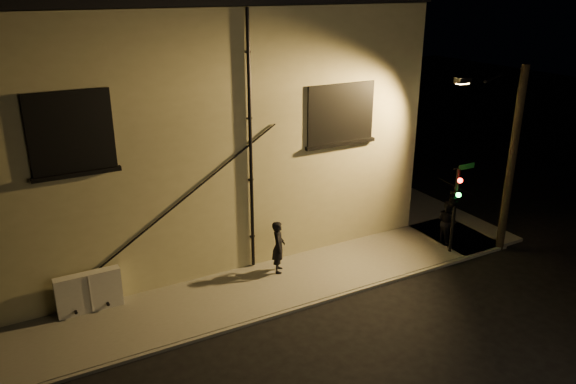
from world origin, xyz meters
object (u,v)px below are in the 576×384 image
utility_cabinet (89,292)px  pedestrian_b (447,221)px  traffic_signal (454,197)px  pedestrian_a (278,247)px  streetlamp_pole (509,155)px

utility_cabinet → pedestrian_b: pedestrian_b is taller
utility_cabinet → pedestrian_b: bearing=-6.8°
pedestrian_b → traffic_signal: traffic_signal is taller
pedestrian_a → pedestrian_b: 6.54m
pedestrian_a → streetlamp_pole: bearing=-75.8°
pedestrian_a → traffic_signal: 6.25m
utility_cabinet → streetlamp_pole: (13.79, -2.61, 2.84)m
pedestrian_b → pedestrian_a: bearing=88.5°
pedestrian_a → pedestrian_b: (6.47, -0.96, -0.07)m
pedestrian_a → traffic_signal: bearing=-77.4°
pedestrian_b → utility_cabinet: bearing=90.1°
utility_cabinet → traffic_signal: traffic_signal is taller
pedestrian_b → traffic_signal: bearing=149.3°
pedestrian_b → streetlamp_pole: size_ratio=0.25×
traffic_signal → streetlamp_pole: 2.40m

